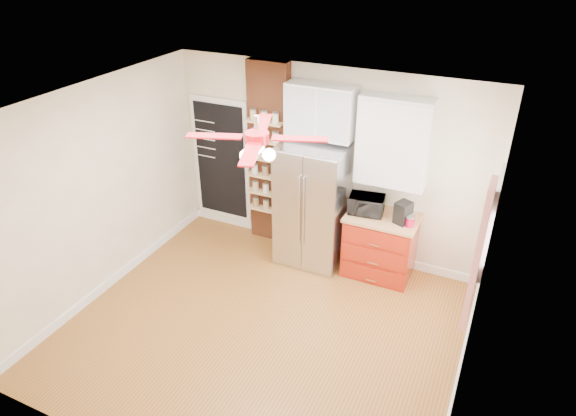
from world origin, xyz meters
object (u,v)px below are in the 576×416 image
at_px(toaster_oven, 366,205).
at_px(canister_left, 410,222).
at_px(ceiling_fan, 257,138).
at_px(fridge, 313,205).
at_px(red_cabinet, 380,245).
at_px(pantry_jar_oats, 259,152).
at_px(coffee_maker, 403,213).

relative_size(toaster_oven, canister_left, 3.57).
bearing_deg(ceiling_fan, fridge, 91.76).
xyz_separation_m(fridge, red_cabinet, (0.97, 0.05, -0.42)).
bearing_deg(toaster_oven, fridge, 174.89).
distance_m(red_cabinet, toaster_oven, 0.62).
height_order(canister_left, pantry_jar_oats, pantry_jar_oats).
height_order(fridge, red_cabinet, fridge).
bearing_deg(ceiling_fan, pantry_jar_oats, 118.11).
relative_size(fridge, red_cabinet, 1.86).
distance_m(coffee_maker, pantry_jar_oats, 2.18).
bearing_deg(red_cabinet, fridge, -177.05).
bearing_deg(canister_left, toaster_oven, 170.63).
distance_m(canister_left, pantry_jar_oats, 2.30).
distance_m(fridge, toaster_oven, 0.75).
height_order(toaster_oven, canister_left, toaster_oven).
height_order(coffee_maker, pantry_jar_oats, pantry_jar_oats).
height_order(red_cabinet, pantry_jar_oats, pantry_jar_oats).
bearing_deg(toaster_oven, red_cabinet, -6.86).
height_order(ceiling_fan, coffee_maker, ceiling_fan).
distance_m(ceiling_fan, coffee_maker, 2.44).
distance_m(fridge, pantry_jar_oats, 1.07).
distance_m(red_cabinet, coffee_maker, 0.65).
xyz_separation_m(toaster_oven, coffee_maker, (0.50, -0.05, 0.02)).
height_order(red_cabinet, coffee_maker, coffee_maker).
bearing_deg(canister_left, red_cabinet, 164.04).
bearing_deg(ceiling_fan, red_cabinet, 61.29).
distance_m(fridge, canister_left, 1.34).
relative_size(fridge, coffee_maker, 6.02).
xyz_separation_m(fridge, ceiling_fan, (0.05, -1.63, 1.55)).
bearing_deg(coffee_maker, toaster_oven, -162.25).
bearing_deg(ceiling_fan, toaster_oven, 67.63).
relative_size(red_cabinet, coffee_maker, 3.24).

